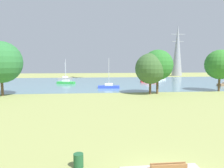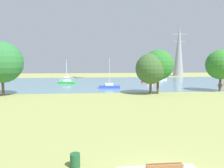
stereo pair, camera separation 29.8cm
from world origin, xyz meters
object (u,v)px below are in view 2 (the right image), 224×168
sailboat_white (159,78)px  electricity_pylon (179,50)px  sailboat_red (150,81)px  litter_bin (75,160)px  sailboat_gray (67,78)px  tree_west_far (2,62)px  sailboat_blue (109,86)px  tree_west_near (151,69)px  tree_mid_shore (158,65)px  sailboat_green (67,82)px  tree_east_far (221,65)px

sailboat_white → electricity_pylon: 26.31m
sailboat_white → sailboat_red: 10.06m
litter_bin → sailboat_red: 50.89m
sailboat_red → electricity_pylon: bearing=54.1°
sailboat_gray → tree_west_far: tree_west_far is taller
sailboat_blue → tree_west_near: size_ratio=0.90×
tree_west_near → tree_mid_shore: size_ratio=0.92×
litter_bin → sailboat_green: sailboat_green is taller
litter_bin → sailboat_green: 46.14m
sailboat_gray → tree_west_near: bearing=-60.2°
tree_mid_shore → tree_east_far: 13.68m
tree_west_far → electricity_pylon: 71.84m
sailboat_green → tree_west_near: size_ratio=0.88×
sailboat_gray → electricity_pylon: (45.52, 15.56, 10.58)m
litter_bin → sailboat_green: size_ratio=0.12×
sailboat_blue → electricity_pylon: 52.99m
sailboat_white → electricity_pylon: (14.48, 19.25, 10.58)m
sailboat_blue → electricity_pylon: (32.82, 40.25, 10.57)m
sailboat_green → sailboat_red: sailboat_red is taller
sailboat_white → tree_mid_shore: (-10.00, -30.03, 4.91)m
sailboat_red → tree_west_near: tree_west_near is taller
sailboat_gray → tree_east_far: tree_east_far is taller
electricity_pylon → litter_bin: bearing=-116.4°
litter_bin → sailboat_green: bearing=97.7°
sailboat_gray → sailboat_green: bearing=-82.3°
litter_bin → electricity_pylon: size_ratio=0.04×
tree_west_near → tree_west_far: bearing=178.6°
tree_west_near → sailboat_green: bearing=131.5°
sailboat_blue → tree_east_far: tree_east_far is taller
litter_bin → tree_west_near: (11.48, 25.77, 4.31)m
sailboat_green → sailboat_gray: bearing=97.7°
sailboat_white → tree_east_far: size_ratio=0.64×
sailboat_white → sailboat_red: (-5.54, -8.40, 0.02)m
tree_west_near → electricity_pylon: (25.97, 49.69, 6.32)m
sailboat_blue → sailboat_gray: 27.77m
litter_bin → sailboat_red: bearing=70.0°
sailboat_white → tree_west_near: bearing=-110.7°
sailboat_white → tree_west_far: size_ratio=0.57×
tree_west_far → tree_west_near: tree_west_far is taller
sailboat_white → sailboat_green: size_ratio=0.82×
sailboat_white → electricity_pylon: size_ratio=0.25×
tree_mid_shore → sailboat_green: bearing=134.4°
sailboat_green → tree_mid_shore: tree_mid_shore is taller
tree_west_far → electricity_pylon: electricity_pylon is taller
litter_bin → tree_west_near: tree_west_near is taller
tree_west_near → litter_bin: bearing=-114.0°
tree_mid_shore → sailboat_blue: bearing=132.7°
sailboat_white → tree_mid_shore: size_ratio=0.66×
sailboat_white → sailboat_red: size_ratio=0.76×
sailboat_blue → sailboat_white: size_ratio=1.25×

